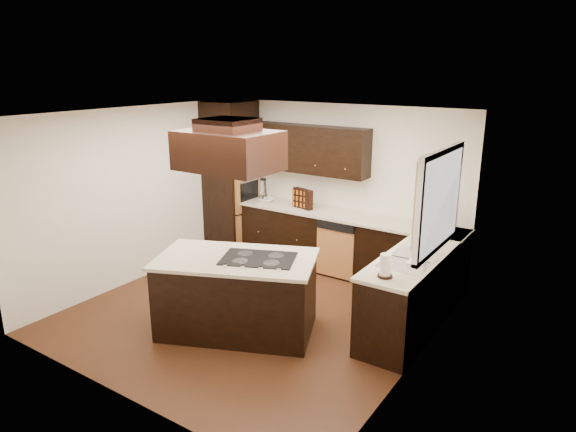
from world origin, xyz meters
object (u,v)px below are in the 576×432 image
(island, at_px, (237,296))
(range_hood, at_px, (228,151))
(oven_column, at_px, (231,188))
(spice_rack, at_px, (303,199))

(island, relative_size, range_hood, 1.66)
(island, bearing_deg, range_hood, -118.79)
(island, bearing_deg, oven_column, 107.44)
(range_hood, bearing_deg, spice_rack, 102.03)
(oven_column, bearing_deg, spice_rack, 1.63)
(range_hood, bearing_deg, oven_column, 129.74)
(oven_column, height_order, island, oven_column)
(spice_rack, bearing_deg, island, -61.31)
(range_hood, relative_size, spice_rack, 2.87)
(island, xyz_separation_m, range_hood, (-0.01, -0.06, 1.72))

